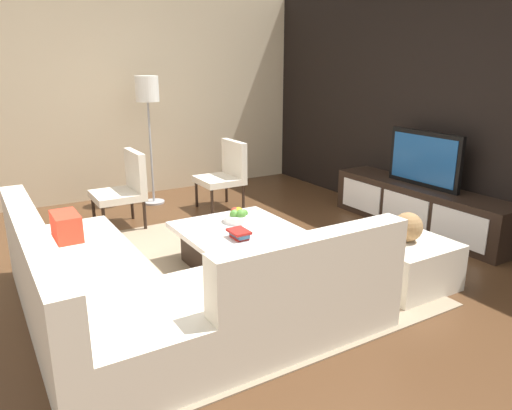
# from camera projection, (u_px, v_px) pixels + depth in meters

# --- Properties ---
(ground_plane) EXTENTS (14.00, 14.00, 0.00)m
(ground_plane) POSITION_uv_depth(u_px,v_px,m) (235.00, 273.00, 4.37)
(ground_plane) COLOR #4C301C
(feature_wall_back) EXTENTS (6.40, 0.12, 2.80)m
(feature_wall_back) POSITION_uv_depth(u_px,v_px,m) (448.00, 103.00, 5.31)
(feature_wall_back) COLOR black
(feature_wall_back) RESTS_ON ground
(side_wall_left) EXTENTS (0.12, 5.20, 2.80)m
(side_wall_left) POSITION_uv_depth(u_px,v_px,m) (135.00, 95.00, 6.69)
(side_wall_left) COLOR beige
(side_wall_left) RESTS_ON ground
(area_rug) EXTENTS (3.11, 2.49, 0.01)m
(area_rug) POSITION_uv_depth(u_px,v_px,m) (230.00, 269.00, 4.45)
(area_rug) COLOR gray
(area_rug) RESTS_ON ground
(media_console) EXTENTS (2.25, 0.50, 0.50)m
(media_console) POSITION_uv_depth(u_px,v_px,m) (419.00, 207.00, 5.49)
(media_console) COLOR black
(media_console) RESTS_ON ground
(television) EXTENTS (0.95, 0.06, 0.61)m
(television) POSITION_uv_depth(u_px,v_px,m) (424.00, 159.00, 5.33)
(television) COLOR black
(television) RESTS_ON media_console
(sectional_couch) EXTENTS (2.42, 2.30, 0.81)m
(sectional_couch) POSITION_uv_depth(u_px,v_px,m) (158.00, 291.00, 3.42)
(sectional_couch) COLOR beige
(sectional_couch) RESTS_ON ground
(coffee_table) EXTENTS (1.06, 1.00, 0.38)m
(coffee_table) POSITION_uv_depth(u_px,v_px,m) (239.00, 247.00, 4.44)
(coffee_table) COLOR black
(coffee_table) RESTS_ON ground
(accent_chair_near) EXTENTS (0.54, 0.53, 0.87)m
(accent_chair_near) POSITION_uv_depth(u_px,v_px,m) (125.00, 185.00, 5.50)
(accent_chair_near) COLOR black
(accent_chair_near) RESTS_ON ground
(floor_lamp) EXTENTS (0.30, 0.30, 1.67)m
(floor_lamp) POSITION_uv_depth(u_px,v_px,m) (148.00, 98.00, 6.15)
(floor_lamp) COLOR #A5A5AA
(floor_lamp) RESTS_ON ground
(ottoman) EXTENTS (0.70, 0.70, 0.40)m
(ottoman) POSITION_uv_depth(u_px,v_px,m) (404.00, 263.00, 4.09)
(ottoman) COLOR beige
(ottoman) RESTS_ON ground
(fruit_bowl) EXTENTS (0.28, 0.28, 0.14)m
(fruit_bowl) POSITION_uv_depth(u_px,v_px,m) (239.00, 216.00, 4.57)
(fruit_bowl) COLOR silver
(fruit_bowl) RESTS_ON coffee_table
(accent_chair_far) EXTENTS (0.54, 0.52, 0.87)m
(accent_chair_far) POSITION_uv_depth(u_px,v_px,m) (226.00, 171.00, 6.20)
(accent_chair_far) COLOR black
(accent_chair_far) RESTS_ON ground
(decorative_ball) EXTENTS (0.25, 0.25, 0.25)m
(decorative_ball) POSITION_uv_depth(u_px,v_px,m) (408.00, 227.00, 4.00)
(decorative_ball) COLOR #997247
(decorative_ball) RESTS_ON ottoman
(book_stack) EXTENTS (0.21, 0.15, 0.07)m
(book_stack) POSITION_uv_depth(u_px,v_px,m) (239.00, 234.00, 4.14)
(book_stack) COLOR maroon
(book_stack) RESTS_ON coffee_table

